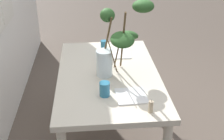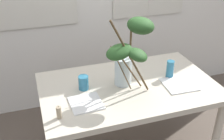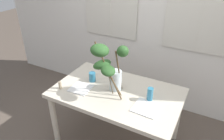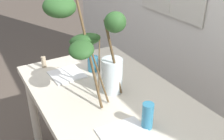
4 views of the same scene
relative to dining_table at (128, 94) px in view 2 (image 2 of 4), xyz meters
The scene contains 7 objects.
dining_table is the anchor object (origin of this frame).
vase_with_branches 0.43m from the dining_table, 116.99° to the right, with size 0.40×0.46×0.66m.
drinking_glass_blue_left 0.39m from the dining_table, behind, with size 0.08×0.08×0.11m, color teal.
drinking_glass_blue_right 0.41m from the dining_table, ahead, with size 0.06×0.06×0.15m, color teal.
plate_square_left 0.42m from the dining_table, 159.51° to the right, with size 0.23×0.23×0.01m, color white.
plate_square_right 0.42m from the dining_table, 17.91° to the right, with size 0.25×0.25×0.01m, color white.
pillar_candle 0.66m from the dining_table, 157.26° to the right, with size 0.03×0.03×0.10m.
Camera 2 is at (-0.72, -1.75, 1.91)m, focal length 44.08 mm.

